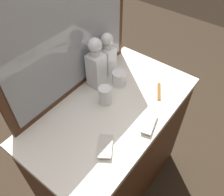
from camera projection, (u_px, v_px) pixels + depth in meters
ground_plane at (112, 180)px, 1.99m from camera, size 6.00×6.00×0.00m
dresser at (112, 151)px, 1.66m from camera, size 1.05×0.58×0.92m
dresser_mirror at (68, 31)px, 1.16m from camera, size 0.90×0.03×0.77m
crystal_decanter_rear at (96, 68)px, 1.36m from camera, size 0.09×0.09×0.32m
crystal_decanter_far_right at (107, 57)px, 1.46m from camera, size 0.08×0.08×0.28m
crystal_tumbler_left at (105, 96)px, 1.32m from camera, size 0.07×0.07×0.11m
crystal_tumbler_center at (119, 79)px, 1.43m from camera, size 0.09×0.09×0.09m
silver_brush_rear at (106, 147)px, 1.14m from camera, size 0.14×0.12×0.02m
silver_brush_far_right at (149, 124)px, 1.23m from camera, size 0.15×0.09×0.02m
tortoiseshell_comb at (159, 91)px, 1.41m from camera, size 0.13×0.09×0.01m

